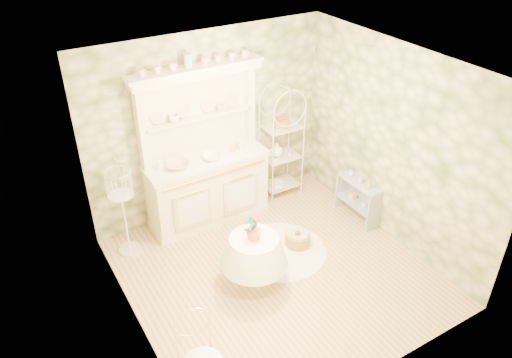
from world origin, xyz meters
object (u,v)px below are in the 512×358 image
round_table (254,262)px  side_shelf (358,199)px  floor_basket (298,239)px  bakers_rack (281,141)px  birdcage_stand (124,211)px  kitchen_dresser (206,150)px

round_table → side_shelf: bearing=12.0°
side_shelf → round_table: round_table is taller
side_shelf → floor_basket: (-1.12, -0.09, -0.22)m
side_shelf → bakers_rack: bearing=118.9°
birdcage_stand → kitchen_dresser: bearing=6.1°
kitchen_dresser → bakers_rack: size_ratio=1.24×
kitchen_dresser → birdcage_stand: kitchen_dresser is taller
side_shelf → birdcage_stand: size_ratio=0.56×
side_shelf → kitchen_dresser: bearing=151.1°
kitchen_dresser → floor_basket: size_ratio=7.48×
round_table → floor_basket: 1.00m
kitchen_dresser → side_shelf: (1.88, -1.12, -0.82)m
floor_basket → birdcage_stand: bearing=152.2°
bakers_rack → birdcage_stand: bakers_rack is taller
side_shelf → round_table: bearing=-166.1°
bakers_rack → floor_basket: (-0.53, -1.25, -0.82)m
birdcage_stand → bakers_rack: bearing=4.1°
kitchen_dresser → birdcage_stand: size_ratio=1.72×
bakers_rack → floor_basket: bearing=-112.5°
bakers_rack → round_table: 2.22m
kitchen_dresser → round_table: kitchen_dresser is taller
bakers_rack → round_table: (-1.43, -1.60, -0.57)m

